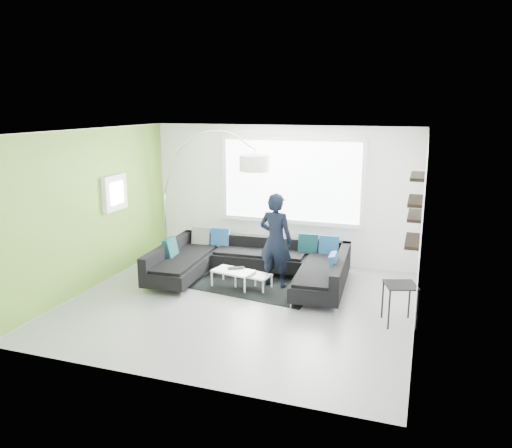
% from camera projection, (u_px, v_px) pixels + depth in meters
% --- Properties ---
extents(ground, '(5.50, 5.50, 0.00)m').
position_uv_depth(ground, '(240.00, 303.00, 8.23)').
color(ground, gray).
rests_on(ground, ground).
extents(room_shell, '(5.54, 5.04, 2.82)m').
position_uv_depth(room_shell, '(245.00, 193.00, 7.99)').
color(room_shell, white).
rests_on(room_shell, ground).
extents(sectional_sofa, '(3.55, 2.32, 0.74)m').
position_uv_depth(sectional_sofa, '(251.00, 266.00, 9.11)').
color(sectional_sofa, black).
rests_on(sectional_sofa, ground).
extents(rug, '(2.45, 1.93, 0.01)m').
position_uv_depth(rug, '(259.00, 283.00, 9.16)').
color(rug, black).
rests_on(rug, ground).
extents(coffee_table, '(1.03, 0.71, 0.31)m').
position_uv_depth(coffee_table, '(243.00, 279.00, 8.92)').
color(coffee_table, silver).
rests_on(coffee_table, ground).
extents(arc_lamp, '(2.77, 1.78, 2.73)m').
position_uv_depth(arc_lamp, '(164.00, 194.00, 10.52)').
color(arc_lamp, silver).
rests_on(arc_lamp, ground).
extents(side_table, '(0.57, 0.57, 0.62)m').
position_uv_depth(side_table, '(399.00, 304.00, 7.40)').
color(side_table, black).
rests_on(side_table, ground).
extents(person, '(0.75, 0.60, 1.71)m').
position_uv_depth(person, '(276.00, 240.00, 8.83)').
color(person, black).
rests_on(person, ground).
extents(laptop, '(0.47, 0.46, 0.02)m').
position_uv_depth(laptop, '(236.00, 269.00, 8.97)').
color(laptop, black).
rests_on(laptop, coffee_table).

